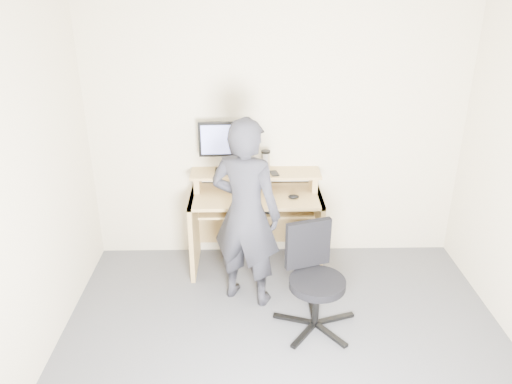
{
  "coord_description": "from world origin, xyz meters",
  "views": [
    {
      "loc": [
        -0.28,
        -2.7,
        2.6
      ],
      "look_at": [
        -0.21,
        1.05,
        0.95
      ],
      "focal_mm": 35.0,
      "sensor_mm": 36.0,
      "label": 1
    }
  ],
  "objects_px": {
    "monitor": "(226,142)",
    "person": "(246,214)",
    "desk": "(256,211)",
    "office_chair": "(314,274)"
  },
  "relations": [
    {
      "from": "monitor",
      "to": "person",
      "type": "relative_size",
      "value": 0.31
    },
    {
      "from": "monitor",
      "to": "office_chair",
      "type": "relative_size",
      "value": 0.6
    },
    {
      "from": "monitor",
      "to": "office_chair",
      "type": "height_order",
      "value": "monitor"
    },
    {
      "from": "person",
      "to": "desk",
      "type": "bearing_deg",
      "value": -75.97
    },
    {
      "from": "monitor",
      "to": "person",
      "type": "bearing_deg",
      "value": -78.0
    },
    {
      "from": "desk",
      "to": "monitor",
      "type": "relative_size",
      "value": 2.39
    },
    {
      "from": "desk",
      "to": "person",
      "type": "relative_size",
      "value": 0.74
    },
    {
      "from": "monitor",
      "to": "person",
      "type": "distance_m",
      "value": 0.81
    },
    {
      "from": "monitor",
      "to": "person",
      "type": "xyz_separation_m",
      "value": [
        0.17,
        -0.69,
        -0.39
      ]
    },
    {
      "from": "desk",
      "to": "office_chair",
      "type": "height_order",
      "value": "desk"
    }
  ]
}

